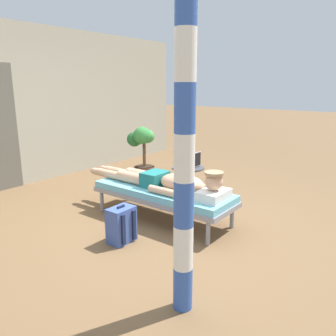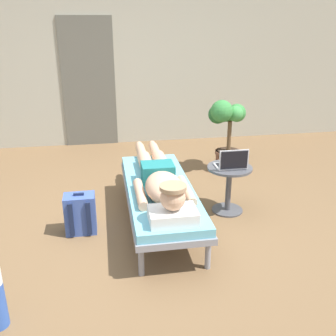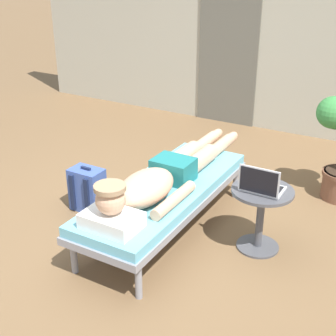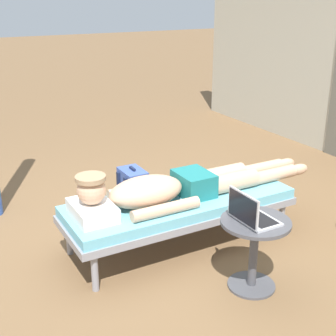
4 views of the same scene
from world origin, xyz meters
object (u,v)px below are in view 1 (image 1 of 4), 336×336
person_reclining (167,181)px  laptop (191,164)px  lounge_chair (163,193)px  porch_post (184,158)px  backpack (121,225)px  potted_plant (142,149)px  side_table (188,178)px

person_reclining → laptop: (0.78, 0.16, 0.06)m
lounge_chair → laptop: laptop is taller
porch_post → backpack: bearing=66.2°
lounge_chair → person_reclining: person_reclining is taller
lounge_chair → potted_plant: (1.13, 1.34, 0.25)m
person_reclining → laptop: 0.80m
side_table → potted_plant: size_ratio=0.52×
porch_post → person_reclining: bearing=41.5°
person_reclining → potted_plant: (1.13, 1.41, 0.08)m
lounge_chair → potted_plant: 1.77m
lounge_chair → backpack: (-0.80, -0.04, -0.15)m
side_table → backpack: side_table is taller
backpack → potted_plant: (1.93, 1.39, 0.40)m
side_table → porch_post: size_ratio=0.22×
side_table → backpack: size_ratio=1.23×
person_reclining → lounge_chair: bearing=90.0°
potted_plant → porch_post: 3.62m
person_reclining → laptop: bearing=11.5°
potted_plant → laptop: bearing=-105.5°
porch_post → laptop: bearing=32.3°
side_table → lounge_chair: bearing=-169.8°
potted_plant → backpack: bearing=-144.3°
porch_post → potted_plant: bearing=46.5°
lounge_chair → side_table: bearing=10.2°
side_table → porch_post: porch_post is taller
laptop → porch_post: (-2.11, -1.33, 0.63)m
potted_plant → person_reclining: bearing=-128.6°
person_reclining → backpack: bearing=178.1°
side_table → laptop: laptop is taller
side_table → porch_post: (-2.11, -1.39, 0.85)m
laptop → backpack: size_ratio=0.73×
lounge_chair → person_reclining: bearing=-90.0°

